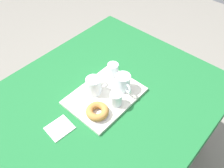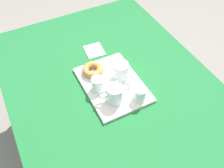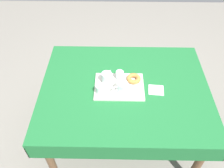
% 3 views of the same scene
% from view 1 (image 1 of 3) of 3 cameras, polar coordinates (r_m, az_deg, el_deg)
% --- Properties ---
extents(ground_plane, '(6.00, 6.00, 0.00)m').
position_cam_1_polar(ground_plane, '(1.96, -2.23, -18.25)').
color(ground_plane, gray).
extents(dining_table, '(1.40, 1.10, 0.76)m').
position_cam_1_polar(dining_table, '(1.38, -3.02, -6.60)').
color(dining_table, '#1E6B33').
rests_on(dining_table, ground).
extents(serving_tray, '(0.40, 0.30, 0.02)m').
position_cam_1_polar(serving_tray, '(1.33, -1.87, -2.78)').
color(serving_tray, silver).
rests_on(serving_tray, dining_table).
extents(tea_mug_left, '(0.08, 0.12, 0.10)m').
position_cam_1_polar(tea_mug_left, '(1.32, 2.67, 0.27)').
color(tea_mug_left, white).
rests_on(tea_mug_left, serving_tray).
extents(tea_mug_right, '(0.12, 0.08, 0.10)m').
position_cam_1_polar(tea_mug_right, '(1.31, -4.38, -0.42)').
color(tea_mug_right, white).
rests_on(tea_mug_right, serving_tray).
extents(water_glass_near, '(0.07, 0.07, 0.08)m').
position_cam_1_polar(water_glass_near, '(1.41, 0.23, 3.43)').
color(water_glass_near, white).
rests_on(water_glass_near, serving_tray).
extents(water_glass_far, '(0.07, 0.07, 0.08)m').
position_cam_1_polar(water_glass_far, '(1.25, 0.98, -3.67)').
color(water_glass_far, white).
rests_on(water_glass_far, serving_tray).
extents(donut_plate_left, '(0.12, 0.12, 0.01)m').
position_cam_1_polar(donut_plate_left, '(1.24, -3.49, -7.15)').
color(donut_plate_left, silver).
rests_on(donut_plate_left, serving_tray).
extents(sugar_donut_left, '(0.12, 0.12, 0.04)m').
position_cam_1_polar(sugar_donut_left, '(1.22, -3.53, -6.54)').
color(sugar_donut_left, '#BC7F3D').
rests_on(sugar_donut_left, donut_plate_left).
extents(paper_napkin, '(0.13, 0.12, 0.01)m').
position_cam_1_polar(paper_napkin, '(1.23, -12.48, -10.31)').
color(paper_napkin, white).
rests_on(paper_napkin, dining_table).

